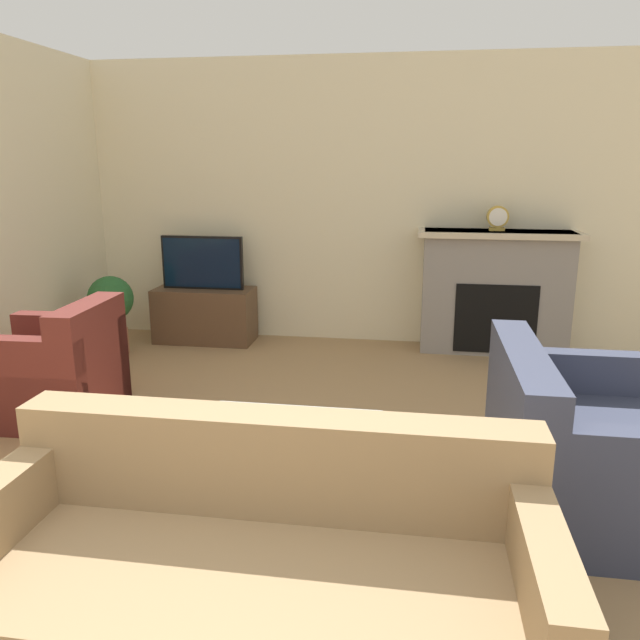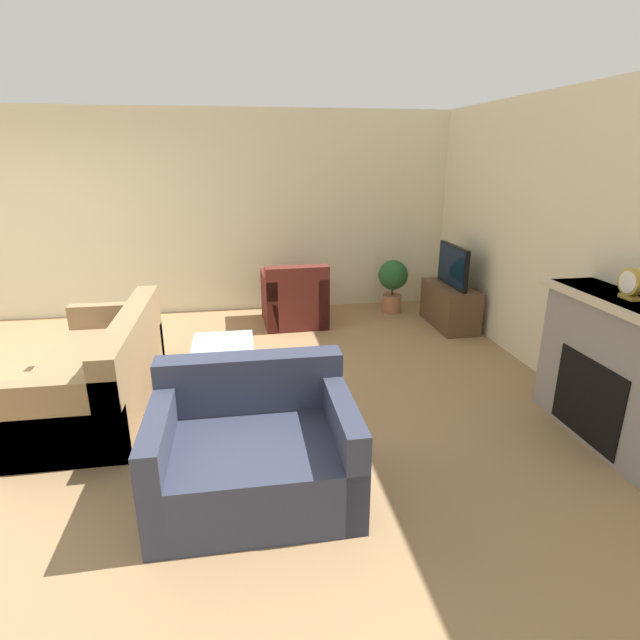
{
  "view_description": "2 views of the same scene",
  "coord_description": "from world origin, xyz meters",
  "px_view_note": "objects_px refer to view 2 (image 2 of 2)",
  "views": [
    {
      "loc": [
        0.77,
        -0.87,
        1.75
      ],
      "look_at": [
        0.21,
        2.68,
        0.83
      ],
      "focal_mm": 35.0,
      "sensor_mm": 36.0,
      "label": 1
    },
    {
      "loc": [
        4.52,
        2.25,
        2.12
      ],
      "look_at": [
        0.59,
        2.88,
        0.8
      ],
      "focal_mm": 28.0,
      "sensor_mm": 36.0,
      "label": 2
    }
  ],
  "objects_px": {
    "couch_loveseat": "(254,451)",
    "armchair_by_window": "(294,301)",
    "tv": "(453,266)",
    "couch_sectional": "(101,374)",
    "coffee_table": "(223,353)",
    "potted_plant": "(393,281)",
    "mantel_clock": "(631,283)"
  },
  "relations": [
    {
      "from": "mantel_clock",
      "to": "couch_loveseat",
      "type": "bearing_deg",
      "value": -85.63
    },
    {
      "from": "tv",
      "to": "armchair_by_window",
      "type": "relative_size",
      "value": 0.94
    },
    {
      "from": "couch_sectional",
      "to": "tv",
      "type": "bearing_deg",
      "value": 111.66
    },
    {
      "from": "tv",
      "to": "potted_plant",
      "type": "distance_m",
      "value": 0.95
    },
    {
      "from": "tv",
      "to": "couch_sectional",
      "type": "height_order",
      "value": "tv"
    },
    {
      "from": "tv",
      "to": "mantel_clock",
      "type": "relative_size",
      "value": 3.6
    },
    {
      "from": "tv",
      "to": "coffee_table",
      "type": "bearing_deg",
      "value": -63.04
    },
    {
      "from": "tv",
      "to": "coffee_table",
      "type": "distance_m",
      "value": 3.21
    },
    {
      "from": "armchair_by_window",
      "to": "potted_plant",
      "type": "height_order",
      "value": "armchair_by_window"
    },
    {
      "from": "tv",
      "to": "coffee_table",
      "type": "height_order",
      "value": "tv"
    },
    {
      "from": "armchair_by_window",
      "to": "coffee_table",
      "type": "height_order",
      "value": "armchair_by_window"
    },
    {
      "from": "couch_loveseat",
      "to": "potted_plant",
      "type": "bearing_deg",
      "value": 60.72
    },
    {
      "from": "couch_sectional",
      "to": "coffee_table",
      "type": "distance_m",
      "value": 1.07
    },
    {
      "from": "couch_loveseat",
      "to": "potted_plant",
      "type": "xyz_separation_m",
      "value": [
        -3.67,
        2.06,
        0.16
      ]
    },
    {
      "from": "coffee_table",
      "to": "mantel_clock",
      "type": "distance_m",
      "value": 3.34
    },
    {
      "from": "potted_plant",
      "to": "couch_loveseat",
      "type": "bearing_deg",
      "value": -29.28
    },
    {
      "from": "couch_loveseat",
      "to": "armchair_by_window",
      "type": "xyz_separation_m",
      "value": [
        -3.38,
        0.64,
        0.01
      ]
    },
    {
      "from": "potted_plant",
      "to": "mantel_clock",
      "type": "distance_m",
      "value": 3.61
    },
    {
      "from": "tv",
      "to": "couch_loveseat",
      "type": "distance_m",
      "value": 3.99
    },
    {
      "from": "couch_loveseat",
      "to": "coffee_table",
      "type": "relative_size",
      "value": 1.38
    },
    {
      "from": "couch_sectional",
      "to": "coffee_table",
      "type": "xyz_separation_m",
      "value": [
        -0.1,
        1.06,
        0.09
      ]
    },
    {
      "from": "tv",
      "to": "potted_plant",
      "type": "height_order",
      "value": "tv"
    },
    {
      "from": "coffee_table",
      "to": "mantel_clock",
      "type": "relative_size",
      "value": 4.12
    },
    {
      "from": "mantel_clock",
      "to": "tv",
      "type": "bearing_deg",
      "value": -177.84
    },
    {
      "from": "armchair_by_window",
      "to": "potted_plant",
      "type": "relative_size",
      "value": 1.16
    },
    {
      "from": "tv",
      "to": "couch_sectional",
      "type": "distance_m",
      "value": 4.22
    },
    {
      "from": "couch_sectional",
      "to": "couch_loveseat",
      "type": "xyz_separation_m",
      "value": [
        1.42,
        1.29,
        -0.0
      ]
    },
    {
      "from": "couch_loveseat",
      "to": "armchair_by_window",
      "type": "distance_m",
      "value": 3.44
    },
    {
      "from": "armchair_by_window",
      "to": "couch_sectional",
      "type": "bearing_deg",
      "value": 43.21
    },
    {
      "from": "tv",
      "to": "potted_plant",
      "type": "xyz_separation_m",
      "value": [
        -0.7,
        -0.55,
        -0.34
      ]
    },
    {
      "from": "coffee_table",
      "to": "potted_plant",
      "type": "bearing_deg",
      "value": 133.11
    },
    {
      "from": "coffee_table",
      "to": "tv",
      "type": "bearing_deg",
      "value": 116.96
    }
  ]
}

